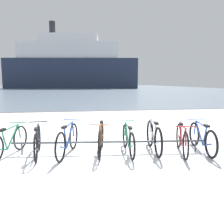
% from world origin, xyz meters
% --- Properties ---
extents(ground, '(80.00, 132.00, 0.08)m').
position_xyz_m(ground, '(0.00, 53.90, -0.04)').
color(ground, white).
extents(bike_rack, '(4.77, 0.50, 0.31)m').
position_xyz_m(bike_rack, '(1.02, 1.60, 0.27)').
color(bike_rack, '#4C5156').
rests_on(bike_rack, ground).
extents(bicycle_0, '(0.61, 1.60, 0.75)m').
position_xyz_m(bicycle_0, '(-1.39, 1.74, 0.34)').
color(bicycle_0, black).
rests_on(bicycle_0, ground).
extents(bicycle_1, '(0.46, 1.63, 0.76)m').
position_xyz_m(bicycle_1, '(-0.72, 1.66, 0.35)').
color(bicycle_1, black).
rests_on(bicycle_1, ground).
extents(bicycle_2, '(0.58, 1.65, 0.80)m').
position_xyz_m(bicycle_2, '(-0.01, 1.62, 0.36)').
color(bicycle_2, black).
rests_on(bicycle_2, ground).
extents(bicycle_3, '(0.47, 1.76, 0.81)m').
position_xyz_m(bicycle_3, '(0.80, 1.65, 0.37)').
color(bicycle_3, black).
rests_on(bicycle_3, ground).
extents(bicycle_4, '(0.46, 1.65, 0.75)m').
position_xyz_m(bicycle_4, '(1.46, 1.54, 0.34)').
color(bicycle_4, black).
rests_on(bicycle_4, ground).
extents(bicycle_5, '(0.46, 1.67, 0.84)m').
position_xyz_m(bicycle_5, '(2.13, 1.57, 0.38)').
color(bicycle_5, black).
rests_on(bicycle_5, ground).
extents(bicycle_6, '(0.58, 1.59, 0.76)m').
position_xyz_m(bicycle_6, '(2.76, 1.33, 0.35)').
color(bicycle_6, black).
rests_on(bicycle_6, ground).
extents(bicycle_7, '(0.46, 1.69, 0.77)m').
position_xyz_m(bicycle_7, '(3.33, 1.39, 0.35)').
color(bicycle_7, black).
rests_on(bicycle_7, ground).
extents(ferry_ship, '(37.39, 14.06, 18.60)m').
position_xyz_m(ferry_ship, '(-1.28, 64.08, 6.24)').
color(ferry_ship, '#232D47').
rests_on(ferry_ship, ground).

